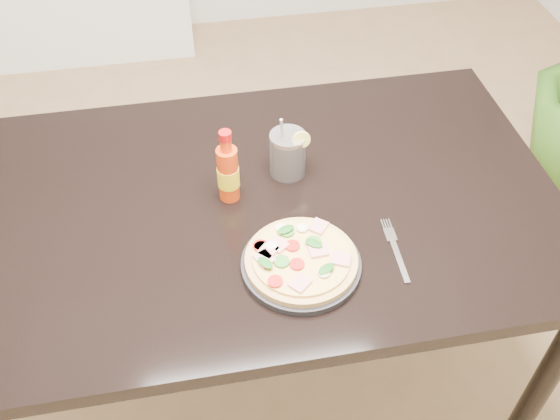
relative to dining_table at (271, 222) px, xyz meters
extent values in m
plane|color=#9E7A51|center=(0.01, 0.00, -0.67)|extent=(4.50, 4.50, 0.00)
cube|color=black|center=(0.00, 0.00, 0.06)|extent=(1.40, 0.90, 0.04)
cylinder|color=black|center=(0.64, -0.39, -0.31)|extent=(0.06, 0.06, 0.71)
cylinder|color=black|center=(-0.64, 0.39, -0.31)|extent=(0.06, 0.06, 0.71)
cylinder|color=black|center=(0.64, 0.39, -0.31)|extent=(0.06, 0.06, 0.71)
cylinder|color=black|center=(0.03, -0.22, 0.09)|extent=(0.26, 0.26, 0.02)
cylinder|color=#D6B260|center=(0.03, -0.22, 0.11)|extent=(0.24, 0.24, 0.01)
cylinder|color=#FCDB6D|center=(0.03, -0.22, 0.12)|extent=(0.21, 0.21, 0.01)
cube|color=pink|center=(0.07, -0.22, 0.12)|extent=(0.04, 0.04, 0.01)
cube|color=pink|center=(-0.02, -0.18, 0.12)|extent=(0.05, 0.05, 0.01)
cube|color=pink|center=(0.08, -0.15, 0.12)|extent=(0.05, 0.05, 0.01)
cube|color=pink|center=(-0.05, -0.22, 0.12)|extent=(0.05, 0.05, 0.01)
cube|color=pink|center=(0.01, -0.30, 0.12)|extent=(0.05, 0.05, 0.01)
cube|color=pink|center=(-0.04, -0.20, 0.12)|extent=(0.05, 0.05, 0.01)
cube|color=pink|center=(0.11, -0.25, 0.12)|extent=(0.05, 0.05, 0.01)
cylinder|color=red|center=(0.01, -0.19, 0.12)|extent=(0.03, 0.03, 0.01)
cylinder|color=red|center=(-0.05, -0.18, 0.12)|extent=(0.03, 0.03, 0.01)
cylinder|color=red|center=(0.01, -0.25, 0.12)|extent=(0.03, 0.03, 0.01)
cylinder|color=red|center=(-0.05, -0.18, 0.12)|extent=(0.03, 0.03, 0.01)
cylinder|color=red|center=(-0.02, -0.19, 0.12)|extent=(0.03, 0.03, 0.01)
cylinder|color=red|center=(-0.04, -0.28, 0.12)|extent=(0.03, 0.03, 0.01)
cylinder|color=#38812B|center=(0.01, -0.15, 0.12)|extent=(0.03, 0.03, 0.01)
cylinder|color=#38812B|center=(-0.02, -0.23, 0.12)|extent=(0.03, 0.03, 0.01)
cylinder|color=#38812B|center=(0.06, -0.19, 0.12)|extent=(0.03, 0.03, 0.01)
ellipsoid|color=white|center=(-0.03, -0.19, 0.12)|extent=(0.03, 0.03, 0.01)
ellipsoid|color=white|center=(0.00, -0.14, 0.12)|extent=(0.03, 0.03, 0.01)
ellipsoid|color=white|center=(0.00, -0.15, 0.12)|extent=(0.03, 0.03, 0.01)
ellipsoid|color=white|center=(0.06, -0.28, 0.12)|extent=(0.03, 0.03, 0.01)
ellipsoid|color=white|center=(0.05, -0.15, 0.12)|extent=(0.03, 0.03, 0.01)
ellipsoid|color=#1B6417|center=(0.07, -0.27, 0.13)|extent=(0.05, 0.04, 0.00)
ellipsoid|color=#1B6417|center=(-0.05, -0.23, 0.13)|extent=(0.04, 0.05, 0.00)
ellipsoid|color=#1B6417|center=(0.01, -0.15, 0.13)|extent=(0.04, 0.03, 0.00)
ellipsoid|color=#1B6417|center=(0.06, -0.20, 0.13)|extent=(0.04, 0.04, 0.00)
cylinder|color=red|center=(-0.10, 0.02, 0.16)|extent=(0.06, 0.06, 0.15)
cylinder|color=yellow|center=(-0.10, 0.02, 0.15)|extent=(0.05, 0.05, 0.05)
cylinder|color=red|center=(-0.10, 0.02, 0.24)|extent=(0.03, 0.03, 0.03)
cylinder|color=red|center=(-0.10, 0.02, 0.27)|extent=(0.03, 0.03, 0.02)
cylinder|color=black|center=(0.06, 0.09, 0.13)|extent=(0.08, 0.08, 0.10)
cylinder|color=silver|center=(0.06, 0.09, 0.14)|extent=(0.09, 0.09, 0.12)
cylinder|color=#F2E059|center=(0.09, 0.07, 0.20)|extent=(0.04, 0.01, 0.04)
cylinder|color=#B2B2B7|center=(0.05, 0.10, 0.18)|extent=(0.03, 0.06, 0.17)
cube|color=silver|center=(0.24, -0.25, 0.09)|extent=(0.02, 0.12, 0.00)
cube|color=silver|center=(0.25, -0.17, 0.09)|extent=(0.03, 0.04, 0.00)
cube|color=silver|center=(0.24, -0.14, 0.09)|extent=(0.00, 0.03, 0.00)
cube|color=silver|center=(0.24, -0.14, 0.09)|extent=(0.00, 0.03, 0.00)
cube|color=silver|center=(0.25, -0.14, 0.09)|extent=(0.00, 0.03, 0.00)
cube|color=silver|center=(0.26, -0.14, 0.09)|extent=(0.00, 0.03, 0.00)
cube|color=white|center=(-0.79, 2.07, -0.42)|extent=(1.40, 0.34, 0.50)
camera|label=1|loc=(-0.17, -1.06, 1.14)|focal=40.00mm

